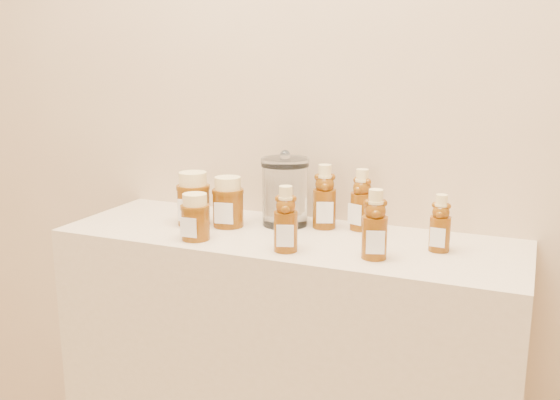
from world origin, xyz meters
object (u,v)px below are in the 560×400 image
at_px(display_table, 287,392).
at_px(bear_bottle_back_left, 325,192).
at_px(bear_bottle_front_left, 286,215).
at_px(honey_jar_left, 193,198).
at_px(glass_canister, 285,189).

height_order(display_table, bear_bottle_back_left, bear_bottle_back_left).
bearing_deg(display_table, bear_bottle_front_left, -69.31).
bearing_deg(display_table, honey_jar_left, 179.65).
distance_m(display_table, glass_canister, 0.56).
relative_size(display_table, bear_bottle_back_left, 6.14).
bearing_deg(glass_canister, bear_bottle_front_left, -67.21).
distance_m(bear_bottle_front_left, glass_canister, 0.23).
bearing_deg(bear_bottle_back_left, honey_jar_left, 175.67).
distance_m(bear_bottle_back_left, glass_canister, 0.11).
distance_m(bear_bottle_back_left, honey_jar_left, 0.36).
height_order(display_table, bear_bottle_front_left, bear_bottle_front_left).
bearing_deg(bear_bottle_front_left, glass_canister, 93.11).
xyz_separation_m(display_table, glass_canister, (-0.04, 0.09, 0.55)).
height_order(display_table, honey_jar_left, honey_jar_left).
bearing_deg(display_table, bear_bottle_back_left, 59.03).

